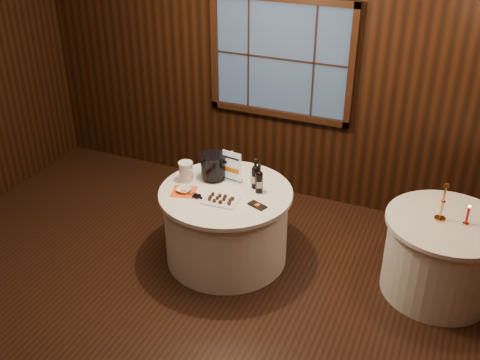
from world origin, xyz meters
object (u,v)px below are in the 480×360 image
at_px(cracker_bowl, 184,190).
at_px(red_candle, 467,217).
at_px(ice_bucket, 213,166).
at_px(port_bottle_left, 255,175).
at_px(grape_bunch, 198,196).
at_px(glass_pitcher, 186,172).
at_px(main_table, 226,225).
at_px(chocolate_plate, 220,200).
at_px(brass_candlestick, 442,207).
at_px(port_bottle_right, 259,180).
at_px(chocolate_box, 257,205).
at_px(sign_stand, 232,171).
at_px(side_table, 441,256).

bearing_deg(cracker_bowl, red_candle, 10.70).
bearing_deg(cracker_bowl, ice_bucket, 67.05).
height_order(port_bottle_left, cracker_bowl, port_bottle_left).
distance_m(grape_bunch, glass_pitcher, 0.35).
bearing_deg(red_candle, main_table, -171.98).
relative_size(chocolate_plate, cracker_bowl, 2.44).
xyz_separation_m(grape_bunch, brass_candlestick, (2.11, 0.50, 0.11)).
height_order(port_bottle_right, chocolate_plate, port_bottle_right).
xyz_separation_m(port_bottle_left, brass_candlestick, (1.69, 0.12, -0.01)).
height_order(ice_bucket, chocolate_box, ice_bucket).
bearing_deg(chocolate_box, chocolate_plate, -148.13).
xyz_separation_m(port_bottle_right, glass_pitcher, (-0.73, -0.08, -0.03)).
bearing_deg(brass_candlestick, sign_stand, -177.36).
xyz_separation_m(ice_bucket, chocolate_plate, (0.25, -0.37, -0.12)).
relative_size(port_bottle_left, red_candle, 1.59).
bearing_deg(side_table, port_bottle_left, -175.91).
xyz_separation_m(ice_bucket, red_candle, (2.35, 0.13, -0.06)).
xyz_separation_m(port_bottle_left, cracker_bowl, (-0.59, -0.34, -0.11)).
xyz_separation_m(main_table, chocolate_box, (0.38, -0.13, 0.39)).
height_order(side_table, glass_pitcher, glass_pitcher).
relative_size(side_table, chocolate_box, 6.24).
height_order(main_table, brass_candlestick, brass_candlestick).
xyz_separation_m(port_bottle_right, ice_bucket, (-0.51, 0.07, 0.01)).
bearing_deg(ice_bucket, main_table, -39.19).
height_order(side_table, brass_candlestick, brass_candlestick).
xyz_separation_m(port_bottle_right, grape_bunch, (-0.49, -0.32, -0.11)).
bearing_deg(ice_bucket, cracker_bowl, -112.95).
distance_m(port_bottle_left, brass_candlestick, 1.70).
height_order(chocolate_plate, red_candle, red_candle).
xyz_separation_m(port_bottle_left, red_candle, (1.91, 0.13, -0.06)).
bearing_deg(red_candle, brass_candlestick, -177.91).
relative_size(side_table, cracker_bowl, 7.99).
height_order(side_table, chocolate_plate, chocolate_plate).
bearing_deg(port_bottle_left, brass_candlestick, 21.56).
bearing_deg(grape_bunch, port_bottle_right, 32.85).
relative_size(chocolate_plate, grape_bunch, 1.93).
bearing_deg(sign_stand, brass_candlestick, 10.96).
relative_size(side_table, grape_bunch, 6.33).
relative_size(port_bottle_left, glass_pitcher, 1.50).
bearing_deg(grape_bunch, side_table, 13.07).
bearing_deg(cracker_bowl, sign_stand, 47.91).
height_order(sign_stand, red_candle, sign_stand).
xyz_separation_m(sign_stand, ice_bucket, (-0.19, -0.03, 0.03)).
xyz_separation_m(main_table, grape_bunch, (-0.19, -0.21, 0.40)).
height_order(port_bottle_left, red_candle, port_bottle_left).
distance_m(brass_candlestick, red_candle, 0.22).
distance_m(port_bottle_left, chocolate_plate, 0.43).
bearing_deg(grape_bunch, main_table, 47.56).
xyz_separation_m(chocolate_box, grape_bunch, (-0.57, -0.08, 0.01)).
xyz_separation_m(port_bottle_left, ice_bucket, (-0.44, -0.00, 0.01)).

